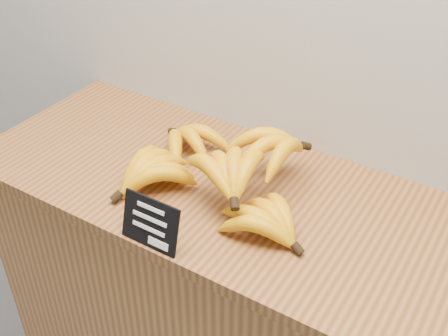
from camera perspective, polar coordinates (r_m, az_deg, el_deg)
counter at (r=1.65m, az=0.96°, el=-15.53°), size 1.26×0.50×0.90m
counter_top at (r=1.32m, az=1.16°, el=-2.66°), size 1.32×0.54×0.03m
chalkboard_sign at (r=1.14m, az=-7.53°, el=-5.57°), size 0.13×0.03×0.11m
banana_pile at (r=1.28m, az=-1.00°, el=0.04°), size 0.55×0.43×0.13m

